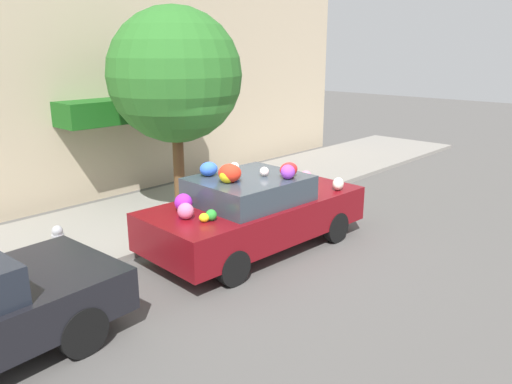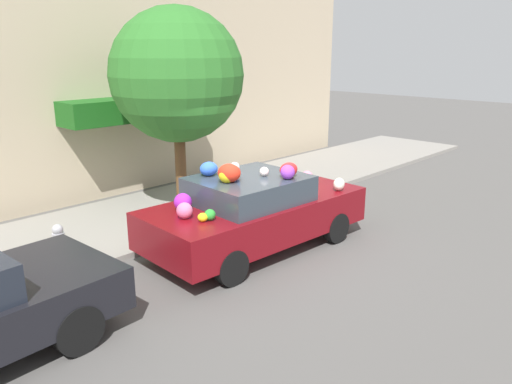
# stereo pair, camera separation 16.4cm
# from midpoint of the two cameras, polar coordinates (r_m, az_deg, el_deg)

# --- Properties ---
(ground_plane) EXTENTS (60.00, 60.00, 0.00)m
(ground_plane) POSITION_cam_midpoint_polar(r_m,az_deg,el_deg) (9.45, -0.08, -6.17)
(ground_plane) COLOR #565451
(sidewalk_curb) EXTENTS (24.00, 3.20, 0.11)m
(sidewalk_curb) POSITION_cam_midpoint_polar(r_m,az_deg,el_deg) (11.36, -9.92, -2.21)
(sidewalk_curb) COLOR gray
(sidewalk_curb) RESTS_ON ground
(building_facade) EXTENTS (18.00, 1.20, 5.35)m
(building_facade) POSITION_cam_midpoint_polar(r_m,az_deg,el_deg) (12.71, -16.43, 11.26)
(building_facade) COLOR #C6B293
(building_facade) RESTS_ON ground
(street_tree) EXTENTS (2.80, 2.80, 4.33)m
(street_tree) POSITION_cam_midpoint_polar(r_m,az_deg,el_deg) (10.77, -8.60, 13.02)
(street_tree) COLOR brown
(street_tree) RESTS_ON sidewalk_curb
(fire_hydrant) EXTENTS (0.20, 0.20, 0.70)m
(fire_hydrant) POSITION_cam_midpoint_polar(r_m,az_deg,el_deg) (8.88, -21.07, -5.63)
(fire_hydrant) COLOR #B2B2B7
(fire_hydrant) RESTS_ON sidewalk_curb
(art_car) EXTENTS (4.31, 2.03, 1.71)m
(art_car) POSITION_cam_midpoint_polar(r_m,az_deg,el_deg) (9.07, 0.32, -2.11)
(art_car) COLOR maroon
(art_car) RESTS_ON ground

